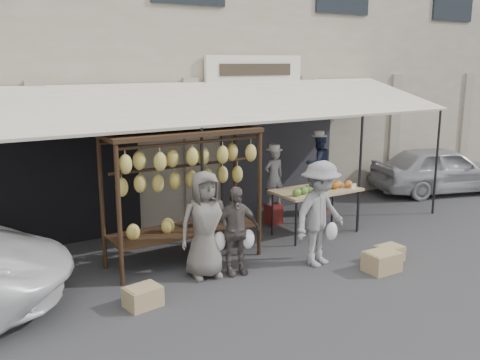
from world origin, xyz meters
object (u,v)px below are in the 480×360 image
(customer_left, at_px, (205,225))
(customer_mid, at_px, (235,231))
(vendor_left, at_px, (274,177))
(crate_near_a, at_px, (382,262))
(banana_rack, at_px, (184,171))
(crate_far, at_px, (143,297))
(sedan, at_px, (441,169))
(crate_near_b, at_px, (389,253))
(customer_right, at_px, (320,214))
(produce_table, at_px, (318,191))
(vendor_right, at_px, (318,164))

(customer_left, relative_size, customer_mid, 1.19)
(vendor_left, height_order, crate_near_a, vendor_left)
(banana_rack, xyz_separation_m, crate_far, (-1.26, -1.19, -1.43))
(customer_mid, distance_m, sedan, 7.54)
(vendor_left, height_order, sedan, vendor_left)
(banana_rack, relative_size, crate_near_b, 5.88)
(customer_right, distance_m, crate_near_b, 1.44)
(produce_table, bearing_deg, sedan, 10.99)
(crate_near_b, height_order, crate_far, crate_far)
(sedan, bearing_deg, banana_rack, 114.35)
(banana_rack, bearing_deg, crate_near_a, -39.15)
(vendor_right, xyz_separation_m, crate_near_a, (-1.33, -3.18, -0.96))
(banana_rack, relative_size, customer_right, 1.48)
(vendor_left, xyz_separation_m, crate_far, (-3.80, -2.21, -0.86))
(banana_rack, xyz_separation_m, sedan, (7.76, 0.95, -0.96))
(vendor_right, bearing_deg, sedan, -179.00)
(vendor_right, distance_m, crate_near_b, 3.22)
(banana_rack, distance_m, customer_right, 2.33)
(customer_left, height_order, customer_mid, customer_left)
(crate_far, bearing_deg, customer_right, -1.43)
(crate_near_a, height_order, crate_near_b, crate_near_a)
(banana_rack, distance_m, sedan, 7.88)
(banana_rack, height_order, customer_mid, banana_rack)
(customer_left, bearing_deg, banana_rack, 98.30)
(banana_rack, relative_size, sedan, 0.73)
(banana_rack, relative_size, customer_left, 1.53)
(customer_left, bearing_deg, crate_near_b, -11.22)
(produce_table, distance_m, vendor_right, 1.54)
(customer_left, height_order, crate_far, customer_left)
(customer_left, bearing_deg, customer_right, -8.10)
(crate_near_a, bearing_deg, sedan, 29.53)
(customer_mid, height_order, crate_near_b, customer_mid)
(customer_right, relative_size, crate_far, 3.71)
(vendor_left, bearing_deg, customer_left, 37.67)
(produce_table, xyz_separation_m, sedan, (4.92, 0.96, -0.27))
(crate_far, bearing_deg, banana_rack, 43.32)
(crate_near_a, distance_m, crate_near_b, 0.51)
(sedan, bearing_deg, customer_right, 127.83)
(customer_mid, bearing_deg, crate_far, -158.16)
(crate_near_a, height_order, crate_far, crate_near_a)
(produce_table, distance_m, sedan, 5.02)
(vendor_left, bearing_deg, vendor_right, -171.19)
(vendor_right, xyz_separation_m, customer_mid, (-3.39, -2.00, -0.41))
(vendor_right, bearing_deg, customer_left, 29.69)
(banana_rack, distance_m, produce_table, 2.92)
(crate_near_a, relative_size, crate_near_b, 1.21)
(customer_mid, bearing_deg, crate_near_a, -19.37)
(produce_table, bearing_deg, vendor_left, 106.05)
(vendor_right, relative_size, customer_left, 0.76)
(customer_left, xyz_separation_m, customer_mid, (0.45, -0.15, -0.13))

